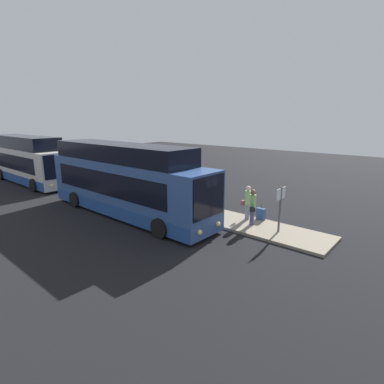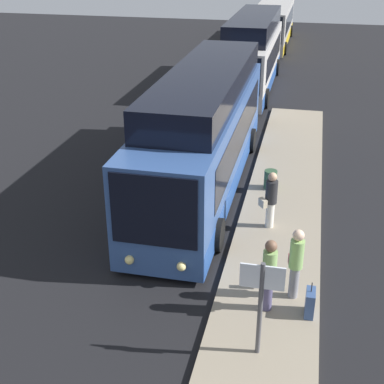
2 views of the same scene
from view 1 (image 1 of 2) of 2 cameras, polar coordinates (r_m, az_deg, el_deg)
ground at (r=17.49m, az=-11.05°, el=-4.51°), size 80.00×80.00×0.00m
platform at (r=19.26m, az=-4.44°, el=-2.37°), size 20.00×2.48×0.13m
bus_lead at (r=17.51m, az=-12.65°, el=1.60°), size 12.03×2.76×4.06m
bus_second at (r=29.44m, az=-28.77°, el=5.00°), size 11.07×2.71×3.99m
passenger_boarding at (r=17.40m, az=-0.34°, el=-0.60°), size 0.57×0.60×1.76m
passenger_waiting at (r=16.23m, az=10.52°, el=-1.67°), size 0.54×0.38×1.84m
passenger_with_bags at (r=15.43m, az=11.46°, el=-2.50°), size 0.51×0.58×1.85m
suitcase at (r=16.48m, az=12.96°, el=-4.11°), size 0.48×0.21×0.87m
sign_post at (r=14.66m, az=16.48°, el=-1.89°), size 0.10×0.89×2.21m
trash_bin at (r=19.25m, az=-6.81°, el=-1.23°), size 0.44×0.44×0.65m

